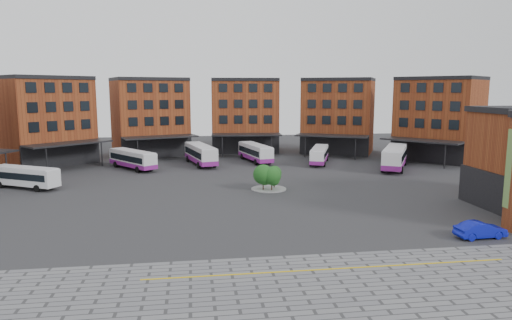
{
  "coord_description": "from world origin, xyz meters",
  "views": [
    {
      "loc": [
        -7.44,
        -43.19,
        12.42
      ],
      "look_at": [
        0.18,
        10.49,
        4.0
      ],
      "focal_mm": 32.0,
      "sensor_mm": 36.0,
      "label": 1
    }
  ],
  "objects": [
    {
      "name": "bus_e",
      "position": [
        13.84,
        30.63,
        1.51
      ],
      "size": [
        5.7,
        10.09,
        2.8
      ],
      "rotation": [
        0.0,
        0.0,
        -0.37
      ],
      "color": "white",
      "rests_on": "ground"
    },
    {
      "name": "bus_c",
      "position": [
        -6.04,
        32.45,
        1.78
      ],
      "size": [
        5.36,
        11.95,
        3.28
      ],
      "rotation": [
        0.0,
        0.0,
        0.24
      ],
      "color": "silver",
      "rests_on": "ground"
    },
    {
      "name": "bus_d",
      "position": [
        3.4,
        34.14,
        1.66
      ],
      "size": [
        4.84,
        11.13,
        3.06
      ],
      "rotation": [
        0.0,
        0.0,
        0.22
      ],
      "color": "silver",
      "rests_on": "ground"
    },
    {
      "name": "main_building",
      "position": [
        -4.77,
        38.25,
        7.23
      ],
      "size": [
        94.14,
        42.48,
        14.6
      ],
      "color": "brown",
      "rests_on": "ground"
    },
    {
      "name": "ground",
      "position": [
        0.0,
        0.0,
        0.0
      ],
      "size": [
        160.0,
        160.0,
        0.0
      ],
      "primitive_type": "plane",
      "color": "#28282B",
      "rests_on": "ground"
    },
    {
      "name": "bus_a",
      "position": [
        -28.49,
        16.92,
        1.63
      ],
      "size": [
        9.53,
        6.66,
        2.74
      ],
      "rotation": [
        0.0,
        0.0,
        1.06
      ],
      "color": "silver",
      "rests_on": "ground"
    },
    {
      "name": "yellow_line",
      "position": [
        2.0,
        -14.0,
        0.03
      ],
      "size": [
        26.0,
        0.15,
        0.02
      ],
      "primitive_type": "cube",
      "color": "gold",
      "rests_on": "paving_zone"
    },
    {
      "name": "tree_island",
      "position": [
        1.91,
        11.48,
        1.77
      ],
      "size": [
        4.4,
        4.4,
        3.27
      ],
      "color": "gray",
      "rests_on": "ground"
    },
    {
      "name": "blue_car",
      "position": [
        16.51,
        -9.18,
        0.71
      ],
      "size": [
        4.37,
        1.76,
        1.41
      ],
      "primitive_type": "imported",
      "rotation": [
        0.0,
        0.0,
        1.63
      ],
      "color": "#0D15AD",
      "rests_on": "ground"
    },
    {
      "name": "bus_f",
      "position": [
        24.19,
        23.98,
        1.89
      ],
      "size": [
        8.63,
        12.18,
        3.5
      ],
      "rotation": [
        0.0,
        0.0,
        -0.52
      ],
      "color": "white",
      "rests_on": "ground"
    },
    {
      "name": "bus_b",
      "position": [
        -16.72,
        29.54,
        1.6
      ],
      "size": [
        8.24,
        9.81,
        2.95
      ],
      "rotation": [
        0.0,
        0.0,
        0.65
      ],
      "color": "silver",
      "rests_on": "ground"
    }
  ]
}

